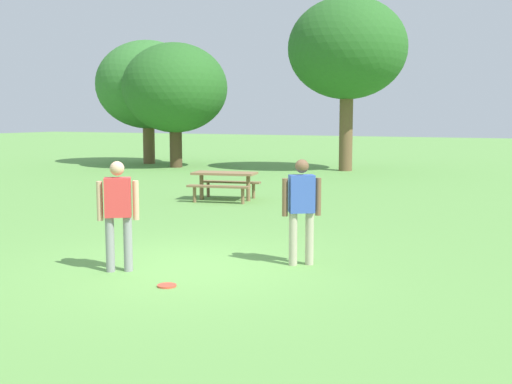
{
  "coord_description": "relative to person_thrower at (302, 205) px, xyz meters",
  "views": [
    {
      "loc": [
        5.16,
        -8.03,
        2.31
      ],
      "look_at": [
        0.38,
        1.64,
        1.0
      ],
      "focal_mm": 44.64,
      "sensor_mm": 36.0,
      "label": 1
    }
  ],
  "objects": [
    {
      "name": "tree_far_right",
      "position": [
        -4.72,
        16.42,
        4.04
      ],
      "size": [
        4.87,
        4.87,
        7.09
      ],
      "color": "brown",
      "rests_on": "ground"
    },
    {
      "name": "ground_plane",
      "position": [
        -1.51,
        -0.93,
        -0.94
      ],
      "size": [
        120.0,
        120.0,
        0.0
      ],
      "primitive_type": "plane",
      "color": "#609947"
    },
    {
      "name": "tree_tall_left",
      "position": [
        -14.44,
        16.08,
        2.78
      ],
      "size": [
        4.87,
        4.87,
        5.81
      ],
      "color": "brown",
      "rests_on": "ground"
    },
    {
      "name": "person_catcher",
      "position": [
        -2.26,
        -1.58,
        0.0
      ],
      "size": [
        0.52,
        0.4,
        1.64
      ],
      "color": "gray",
      "rests_on": "ground"
    },
    {
      "name": "tree_broad_center",
      "position": [
        -12.03,
        14.75,
        2.53
      ],
      "size": [
        4.6,
        4.6,
        5.45
      ],
      "color": "#4C3823",
      "rests_on": "ground"
    },
    {
      "name": "person_thrower",
      "position": [
        0.0,
        0.0,
        0.0
      ],
      "size": [
        0.52,
        0.4,
        1.64
      ],
      "color": "#B7AD93",
      "rests_on": "ground"
    },
    {
      "name": "frisbee",
      "position": [
        -1.15,
        -1.98,
        -0.93
      ],
      "size": [
        0.26,
        0.26,
        0.03
      ],
      "primitive_type": "cylinder",
      "color": "#E04733",
      "rests_on": "ground"
    },
    {
      "name": "picnic_table_near",
      "position": [
        -4.72,
        6.05,
        -0.38
      ],
      "size": [
        1.97,
        1.75,
        0.77
      ],
      "color": "olive",
      "rests_on": "ground"
    }
  ]
}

